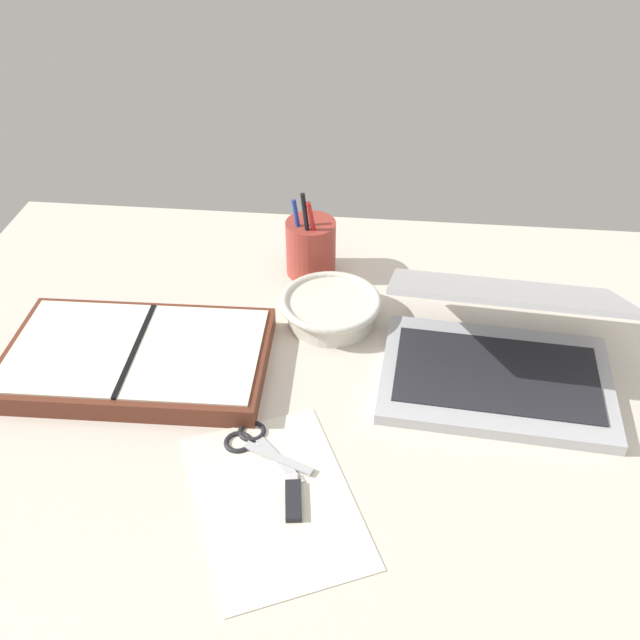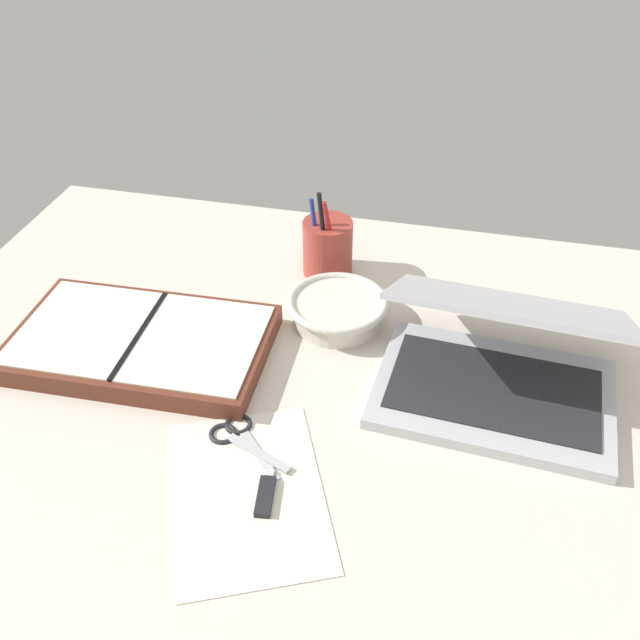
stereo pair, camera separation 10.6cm
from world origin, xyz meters
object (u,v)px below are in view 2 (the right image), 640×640
at_px(laptop, 499,363).
at_px(bowl, 337,309).
at_px(pen_cup, 327,247).
at_px(planner, 141,343).
at_px(scissors, 238,435).

height_order(laptop, bowl, laptop).
bearing_deg(bowl, pen_cup, 108.65).
bearing_deg(planner, laptop, 2.48).
xyz_separation_m(bowl, pen_cup, (-0.05, 0.14, 0.03)).
bearing_deg(scissors, laptop, 62.57).
bearing_deg(pen_cup, laptop, -38.74).
xyz_separation_m(laptop, bowl, (-0.26, 0.10, -0.02)).
xyz_separation_m(pen_cup, scissors, (-0.03, -0.42, -0.05)).
bearing_deg(pen_cup, scissors, -94.16).
bearing_deg(scissors, bowl, 108.99).
height_order(pen_cup, scissors, pen_cup).
bearing_deg(laptop, planner, -171.65).
xyz_separation_m(laptop, scissors, (-0.34, -0.18, -0.05)).
relative_size(laptop, pen_cup, 2.11).
bearing_deg(scissors, pen_cup, 120.61).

